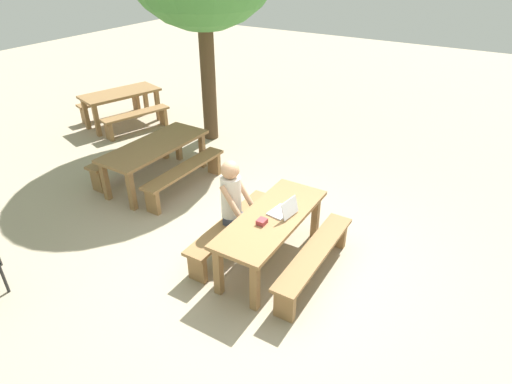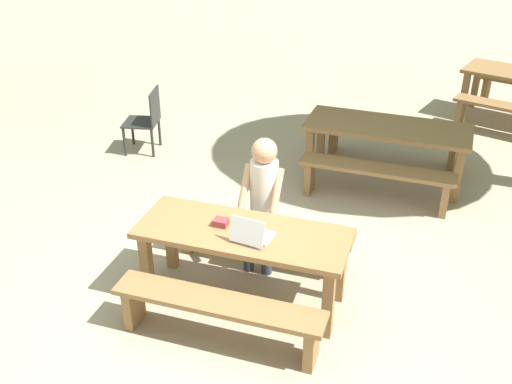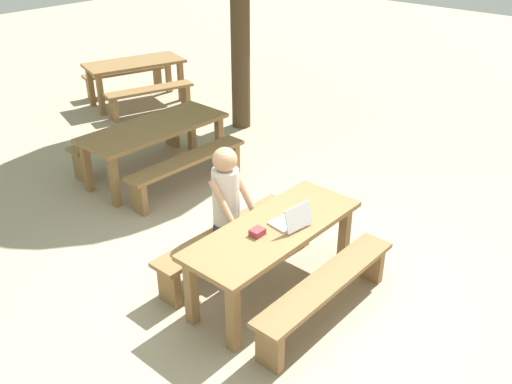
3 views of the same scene
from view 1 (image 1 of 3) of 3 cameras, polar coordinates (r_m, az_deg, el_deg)
The scene contains 13 objects.
ground_plane at distance 5.69m, azimuth 1.99°, elevation -9.22°, with size 30.00×30.00×0.00m, color tan.
picnic_table_front at distance 5.33m, azimuth 2.10°, elevation -4.26°, with size 1.83×0.70×0.71m.
bench_near at distance 5.29m, azimuth 7.80°, elevation -8.60°, with size 1.73×0.30×0.43m.
bench_far at distance 5.75m, azimuth -3.20°, elevation -4.76°, with size 1.73×0.30×0.43m.
laptop at distance 5.28m, azimuth 3.77°, elevation -2.45°, with size 0.33×0.32×0.23m.
small_pouch at distance 5.11m, azimuth 0.79°, elevation -3.98°, with size 0.12×0.10×0.06m.
person_seated at distance 5.49m, azimuth -3.02°, elevation -1.15°, with size 0.37×0.39×1.31m.
picnic_table_mid at distance 7.39m, azimuth -13.31°, elevation 5.49°, with size 1.96×0.83×0.71m.
bench_mid_south at distance 7.11m, azimuth -9.44°, elevation 2.45°, with size 1.75×0.34×0.45m.
bench_mid_north at distance 7.93m, azimuth -16.32°, elevation 4.66°, with size 1.75×0.34×0.45m.
picnic_table_rear at distance 10.19m, azimuth -17.60°, elevation 11.93°, with size 1.82×1.21×0.75m.
bench_rear_south at distance 9.75m, azimuth -15.66°, elevation 9.50°, with size 1.53×0.73×0.44m.
bench_rear_north at distance 10.83m, azimuth -18.85°, elevation 11.08°, with size 1.53×0.73×0.44m.
Camera 1 is at (-3.85, -2.09, 3.64)m, focal length 29.98 mm.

